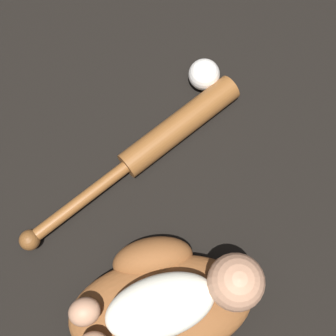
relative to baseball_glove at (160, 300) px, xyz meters
name	(u,v)px	position (x,y,z in m)	size (l,w,h in m)	color
ground_plane	(198,326)	(0.05, -0.08, -0.05)	(6.00, 6.00, 0.00)	black
baseball_glove	(160,300)	(0.00, 0.00, 0.00)	(0.40, 0.30, 0.10)	brown
baby_figure	(181,300)	(0.03, -0.02, 0.09)	(0.36, 0.14, 0.11)	silver
baseball_bat	(159,142)	(0.13, 0.32, -0.02)	(0.58, 0.22, 0.06)	brown
baseball	(204,75)	(0.29, 0.44, -0.01)	(0.08, 0.08, 0.08)	white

